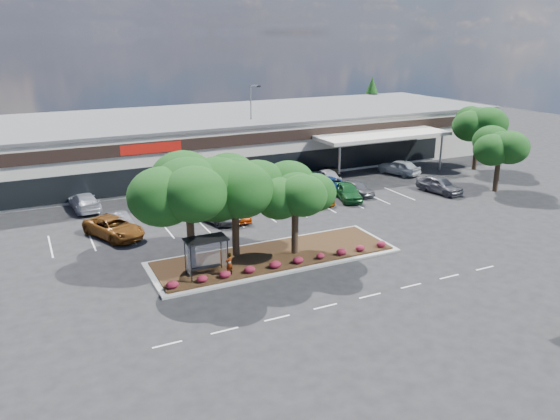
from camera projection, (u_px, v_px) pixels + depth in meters
name	position (u px, v px, depth m)	size (l,w,h in m)	color
ground	(326.00, 274.00, 37.00)	(160.00, 160.00, 0.00)	black
retail_store	(183.00, 142.00, 65.08)	(80.40, 25.20, 6.25)	beige
landscape_island	(274.00, 256.00, 39.56)	(18.00, 6.00, 0.26)	#9E9F99
lane_markings	(262.00, 227.00, 45.86)	(33.12, 20.06, 0.01)	silver
shrub_row	(287.00, 262.00, 37.64)	(17.00, 0.80, 0.50)	maroon
bus_shelter	(205.00, 245.00, 35.71)	(2.75, 1.55, 2.59)	black
island_tree_west	(190.00, 212.00, 36.24)	(7.20, 7.20, 7.89)	#0C340C
island_tree_mid	(235.00, 207.00, 38.37)	(6.60, 6.60, 7.32)	#0C340C
island_tree_east	(295.00, 210.00, 38.87)	(5.80, 5.80, 6.50)	#0C340C
tree_east_near	(499.00, 160.00, 55.30)	(5.60, 5.60, 6.51)	#0C340C
tree_east_far	(477.00, 138.00, 64.05)	(6.40, 6.40, 7.62)	#0C340C
conifer_north_east	(371.00, 105.00, 87.33)	(3.96, 3.96, 9.00)	#0C340C
person_waiting	(229.00, 264.00, 35.99)	(0.58, 0.38, 1.58)	#594C47
light_pole	(252.00, 135.00, 62.29)	(1.42, 0.69, 10.09)	#9E9F99
car_0	(120.00, 221.00, 45.17)	(1.44, 4.14, 1.36)	#53545A
car_1	(114.00, 228.00, 43.44)	(2.63, 5.71, 1.59)	brown
car_2	(216.00, 210.00, 47.55)	(2.82, 6.11, 1.70)	slate
car_3	(236.00, 211.00, 47.71)	(1.56, 4.48, 1.48)	#7C1E01
car_4	(275.00, 198.00, 51.46)	(1.56, 4.46, 1.47)	black
car_5	(313.00, 193.00, 52.70)	(2.28, 5.62, 1.63)	#7E3903
car_6	(348.00, 192.00, 53.19)	(1.92, 4.76, 1.62)	#175323
car_7	(357.00, 188.00, 54.83)	(1.66, 4.11, 1.40)	#4D4E53
car_8	(440.00, 185.00, 55.47)	(1.99, 4.95, 1.69)	#595A61
car_9	(84.00, 202.00, 50.11)	(2.21, 5.43, 1.58)	#AEB1BC
car_10	(163.00, 191.00, 53.72)	(2.32, 5.04, 1.40)	black
car_11	(199.00, 202.00, 50.45)	(1.60, 3.99, 1.36)	#683A07
car_12	(215.00, 189.00, 54.12)	(2.62, 5.69, 1.58)	#A2A6AE
car_13	(256.00, 189.00, 54.37)	(1.44, 4.14, 1.37)	#7B390B
car_14	(326.00, 183.00, 56.42)	(2.38, 5.16, 1.43)	navy
car_15	(326.00, 176.00, 58.98)	(1.94, 4.83, 1.64)	#9B9EA5
car_16	(330.00, 173.00, 60.45)	(2.08, 5.11, 1.48)	black
car_17	(399.00, 167.00, 62.69)	(2.03, 5.05, 1.72)	silver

